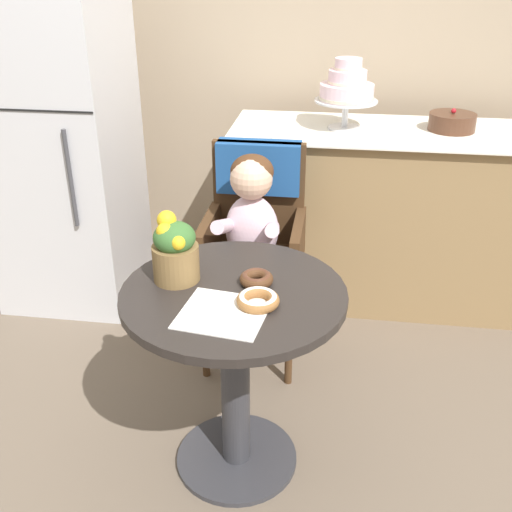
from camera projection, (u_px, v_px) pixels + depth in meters
name	position (u px, v px, depth m)	size (l,w,h in m)	color
ground_plane	(237.00, 459.00, 2.23)	(8.00, 8.00, 0.00)	#6B5B4C
back_wall	(292.00, 17.00, 3.25)	(4.80, 0.10, 2.70)	tan
cafe_table	(235.00, 346.00, 2.00)	(0.72, 0.72, 0.72)	#282321
wicker_chair	(256.00, 219.00, 2.60)	(0.42, 0.45, 0.95)	#472D19
seated_child	(250.00, 226.00, 2.45)	(0.27, 0.32, 0.73)	silver
paper_napkin	(223.00, 313.00, 1.78)	(0.25, 0.24, 0.00)	white
donut_front	(256.00, 278.00, 1.93)	(0.11, 0.11, 0.04)	#4C2D19
donut_mid	(258.00, 300.00, 1.81)	(0.13, 0.13, 0.04)	#936033
flower_vase	(175.00, 249.00, 1.92)	(0.15, 0.15, 0.23)	brown
display_counter	(384.00, 216.00, 3.10)	(1.56, 0.62, 0.90)	#93754C
tiered_cake_stand	(347.00, 88.00, 2.84)	(0.30, 0.30, 0.33)	silver
round_layer_cake	(452.00, 122.00, 2.88)	(0.22, 0.22, 0.11)	#4C2D1E
refrigerator	(60.00, 139.00, 2.94)	(0.64, 0.63, 1.70)	silver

